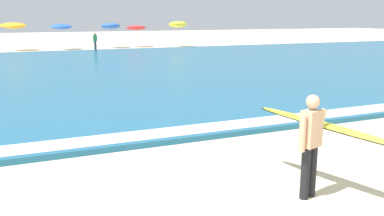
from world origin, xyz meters
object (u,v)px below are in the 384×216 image
Objects in this scene: beach_umbrella_2 at (13,26)px; beach_umbrella_5 at (136,28)px; beach_umbrella_6 at (178,24)px; beachgoer_near_row_left at (95,41)px; surfer_with_board at (320,134)px; beach_umbrella_4 at (110,26)px; beach_umbrella_3 at (61,27)px.

beach_umbrella_2 reaches higher than beach_umbrella_5.
beachgoer_near_row_left is (-8.65, -2.58, -1.33)m from beach_umbrella_6.
beach_umbrella_5 is 0.84× the size of beach_umbrella_6.
beach_umbrella_2 reaches higher than surfer_with_board.
surfer_with_board is at bearing -101.24° from beach_umbrella_5.
beach_umbrella_4 is (4.36, 34.57, 1.00)m from surfer_with_board.
surfer_with_board is 1.23× the size of beach_umbrella_3.
beachgoer_near_row_left is (-2.13, -3.36, -1.19)m from beach_umbrella_4.
beach_umbrella_3 reaches higher than beachgoer_near_row_left.
surfer_with_board is at bearing -97.19° from beach_umbrella_4.
beach_umbrella_5 is 4.11m from beach_umbrella_6.
beach_umbrella_4 is at bearing 57.68° from beachgoer_near_row_left.
beach_umbrella_3 is 0.98× the size of beach_umbrella_4.
beach_umbrella_6 is (6.53, -0.78, 0.14)m from beach_umbrella_4.
beachgoer_near_row_left is at bearing -52.53° from beach_umbrella_3.
surfer_with_board is 1.36× the size of beach_umbrella_5.
beach_umbrella_4 reaches higher than beachgoer_near_row_left.
surfer_with_board is 35.54m from beach_umbrella_5.
beach_umbrella_3 is at bearing 127.47° from beachgoer_near_row_left.
beach_umbrella_2 is 1.59× the size of beachgoer_near_row_left.
surfer_with_board is at bearing -83.30° from beach_umbrella_2.
beach_umbrella_3 is 1.10× the size of beach_umbrella_5.
beach_umbrella_2 is 1.17× the size of beach_umbrella_5.
beach_umbrella_4 reaches higher than beach_umbrella_3.
surfer_with_board is 35.52m from beach_umbrella_6.
beach_umbrella_6 is 9.13m from beachgoer_near_row_left.
beachgoer_near_row_left is at bearing -163.40° from beach_umbrella_6.
beach_umbrella_2 reaches higher than beach_umbrella_3.
beach_umbrella_3 is at bearing -176.92° from beach_umbrella_4.
beach_umbrella_6 is (10.89, 33.79, 1.14)m from surfer_with_board.
beach_umbrella_4 is at bearing -1.12° from beach_umbrella_2.
beach_umbrella_2 is 1.04× the size of beach_umbrella_4.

